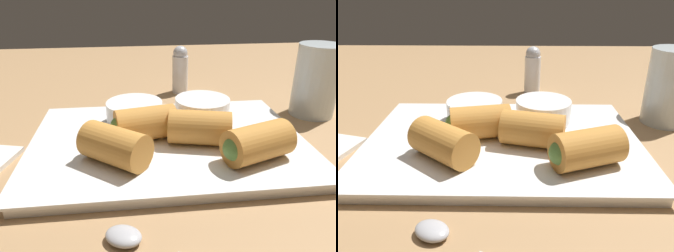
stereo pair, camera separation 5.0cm
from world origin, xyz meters
TOP-DOWN VIEW (x-y plane):
  - table_surface at (0.00, 0.00)cm, footprint 180.00×140.00cm
  - serving_plate at (-1.07, 1.80)cm, footprint 33.88×24.08cm
  - roll_front_left at (2.15, -0.28)cm, footprint 8.35×5.75cm
  - roll_front_right at (-4.19, 1.90)cm, footprint 8.33×5.54cm
  - roll_back_left at (-7.70, -3.22)cm, footprint 8.29×7.82cm
  - roll_back_right at (7.63, -4.71)cm, footprint 8.35×6.40cm
  - dipping_bowl_near at (-5.05, 6.92)cm, footprint 7.62×7.62cm
  - dipping_bowl_far at (4.40, 7.18)cm, footprint 7.62×7.62cm
  - spoon at (-4.49, -14.86)cm, footprint 15.53×9.06cm
  - drinking_glass at (22.85, 10.65)cm, footprint 6.64×6.64cm
  - salt_shaker at (3.83, 23.94)cm, footprint 2.92×2.92cm

SIDE VIEW (x-z plane):
  - table_surface at x=0.00cm, z-range 0.00..2.00cm
  - spoon at x=-4.49cm, z-range 1.93..3.02cm
  - serving_plate at x=-1.07cm, z-range 2.01..3.51cm
  - dipping_bowl_near at x=-5.05cm, z-range 3.64..6.73cm
  - dipping_bowl_far at x=4.40cm, z-range 3.64..6.73cm
  - roll_front_left at x=2.15cm, z-range 3.50..7.62cm
  - roll_front_right at x=-4.19cm, z-range 3.50..7.62cm
  - roll_back_left at x=-7.70cm, z-range 3.50..7.62cm
  - roll_back_right at x=7.63cm, z-range 3.50..7.62cm
  - salt_shaker at x=3.83cm, z-range 2.02..10.69cm
  - drinking_glass at x=22.85cm, z-range 2.00..13.00cm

